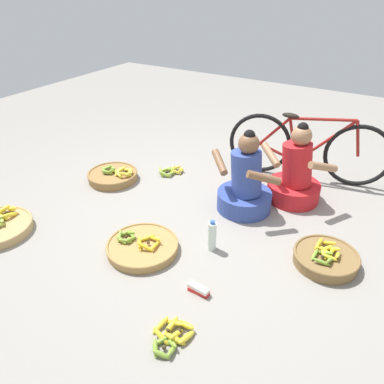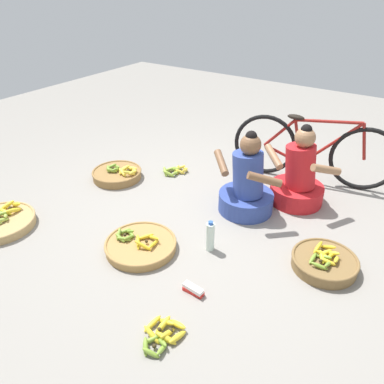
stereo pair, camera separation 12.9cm
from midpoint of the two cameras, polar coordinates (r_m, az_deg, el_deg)
The scene contains 12 objects.
ground_plane at distance 3.57m, azimuth 2.82°, elevation -3.49°, with size 10.00×10.00×0.00m, color gray.
vendor_woman_front at distance 3.55m, azimuth 9.35°, elevation 0.83°, with size 0.75×0.53×0.81m.
vendor_woman_behind at distance 3.80m, azimuth 16.80°, elevation 1.97°, with size 0.76×0.52×0.81m.
bicycle_leaning at distance 4.20m, azimuth 18.65°, elevation 6.00°, with size 1.67×0.40×0.73m.
banana_basket_mid_left at distance 3.15m, azimuth -6.67°, elevation -7.97°, with size 0.60×0.60×0.14m.
banana_basket_back_right at distance 4.23m, azimuth -10.41°, elevation 2.75°, with size 0.54×0.54×0.17m.
banana_basket_front_center at distance 3.14m, azimuth 20.61°, elevation -9.91°, with size 0.51×0.51×0.16m.
banana_basket_near_vendor at distance 3.77m, azimuth -26.32°, elevation -4.10°, with size 0.61×0.61×0.15m.
loose_bananas_back_center at distance 2.52m, azimuth -2.88°, elevation -20.77°, with size 0.26×0.33×0.09m.
loose_bananas_back_left at distance 4.29m, azimuth -1.71°, elevation 3.28°, with size 0.27×0.31×0.09m.
water_bottle at distance 3.08m, azimuth 3.99°, elevation -6.78°, with size 0.07×0.07×0.28m.
packet_carton_stack at distance 2.77m, azimuth 1.56°, elevation -14.64°, with size 0.16×0.07×0.06m.
Camera 2 is at (1.54, -2.52, 2.00)m, focal length 35.10 mm.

